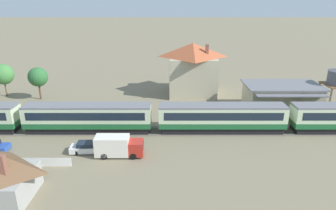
% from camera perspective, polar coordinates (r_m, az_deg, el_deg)
% --- Properties ---
extents(passenger_train, '(94.35, 3.06, 4.02)m').
position_cam_1_polar(passenger_train, '(43.34, 10.76, -2.21)').
color(passenger_train, '#1E6033').
rests_on(passenger_train, ground_plane).
extents(railway_track, '(161.46, 3.60, 0.04)m').
position_cam_1_polar(railway_track, '(44.08, 9.74, -4.91)').
color(railway_track, '#665B51').
rests_on(railway_track, ground_plane).
extents(station_building, '(12.58, 8.74, 4.60)m').
position_cam_1_polar(station_building, '(54.20, 20.98, 1.34)').
color(station_building, beige).
rests_on(station_building, ground_plane).
extents(station_house_terracotta_roof, '(9.74, 9.43, 10.14)m').
position_cam_1_polar(station_house_terracotta_roof, '(59.45, 4.89, 7.00)').
color(station_house_terracotta_roof, '#BCB293').
rests_on(station_house_terracotta_roof, ground_plane).
extents(parked_car_white, '(4.15, 1.89, 1.38)m').
position_cam_1_polar(parked_car_white, '(38.79, -14.99, -7.80)').
color(parked_car_white, white).
rests_on(parked_car_white, ground_plane).
extents(delivery_truck_red, '(5.79, 2.03, 2.56)m').
position_cam_1_polar(delivery_truck_red, '(36.87, -9.30, -7.72)').
color(delivery_truck_red, '#B2281E').
rests_on(delivery_truck_red, ground_plane).
extents(yard_tree_0, '(3.61, 3.61, 6.15)m').
position_cam_1_polar(yard_tree_0, '(61.08, -23.30, 4.93)').
color(yard_tree_0, brown).
rests_on(yard_tree_0, ground_plane).
extents(yard_tree_1, '(3.96, 3.96, 6.36)m').
position_cam_1_polar(yard_tree_1, '(65.99, -28.66, 5.16)').
color(yard_tree_1, brown).
rests_on(yard_tree_1, ground_plane).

